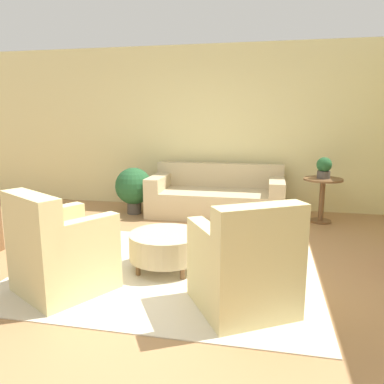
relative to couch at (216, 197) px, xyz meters
The scene contains 10 objects.
ground_plane 2.44m from the couch, 94.12° to the right, with size 16.00×16.00×0.00m, color #AD7F51.
wall_back 1.27m from the couch, 106.32° to the left, with size 9.91×0.12×2.80m.
rug 2.44m from the couch, 94.12° to the right, with size 3.08×2.38×0.01m.
couch is the anchor object (origin of this frame).
armchair_left 3.23m from the couch, 108.41° to the right, with size 1.01×1.02×0.95m.
armchair_right 3.14m from the couch, 77.65° to the right, with size 1.01×1.02×0.95m.
ottoman_table 2.37m from the couch, 94.94° to the right, with size 0.78×0.78×0.39m.
side_table 1.66m from the couch, ahead, with size 0.58×0.58×0.68m.
potted_plant_on_side_table 1.74m from the couch, ahead, with size 0.23×0.23×0.32m.
potted_plant_floor 1.39m from the couch, behind, with size 0.61×0.61×0.77m.
Camera 1 is at (1.01, -3.57, 1.60)m, focal length 35.00 mm.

